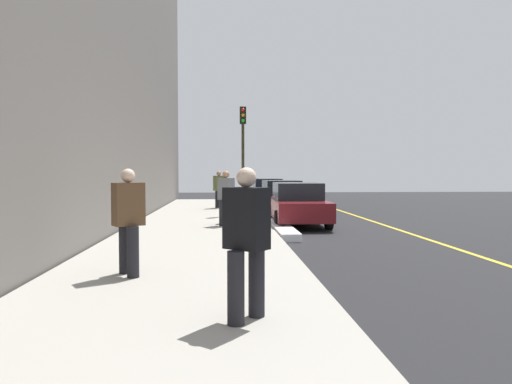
{
  "coord_description": "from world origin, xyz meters",
  "views": [
    {
      "loc": [
        16.84,
        -2.51,
        1.88
      ],
      "look_at": [
        -1.65,
        -1.27,
        1.12
      ],
      "focal_mm": 33.24,
      "sensor_mm": 36.0,
      "label": 1
    }
  ],
  "objects_px": {
    "parked_car_maroon": "(298,204)",
    "traffic_light_pole": "(243,142)",
    "pedestrian_grey_coat": "(226,196)",
    "pedestrian_brown_coat": "(128,219)",
    "rolling_suitcase": "(224,215)",
    "parked_car_navy": "(267,191)",
    "parked_car_black": "(282,196)",
    "pedestrian_olive_coat": "(219,188)",
    "pedestrian_black_coat": "(246,239)"
  },
  "relations": [
    {
      "from": "parked_car_maroon",
      "to": "traffic_light_pole",
      "type": "bearing_deg",
      "value": -147.09
    },
    {
      "from": "pedestrian_grey_coat",
      "to": "pedestrian_brown_coat",
      "type": "relative_size",
      "value": 1.0
    },
    {
      "from": "parked_car_maroon",
      "to": "pedestrian_brown_coat",
      "type": "distance_m",
      "value": 9.81
    },
    {
      "from": "parked_car_maroon",
      "to": "rolling_suitcase",
      "type": "xyz_separation_m",
      "value": [
        0.88,
        -2.65,
        -0.32
      ]
    },
    {
      "from": "parked_car_navy",
      "to": "pedestrian_brown_coat",
      "type": "relative_size",
      "value": 2.35
    },
    {
      "from": "parked_car_navy",
      "to": "pedestrian_grey_coat",
      "type": "bearing_deg",
      "value": -11.09
    },
    {
      "from": "parked_car_black",
      "to": "rolling_suitcase",
      "type": "bearing_deg",
      "value": -23.94
    },
    {
      "from": "parked_car_black",
      "to": "rolling_suitcase",
      "type": "relative_size",
      "value": 4.56
    },
    {
      "from": "pedestrian_olive_coat",
      "to": "pedestrian_brown_coat",
      "type": "relative_size",
      "value": 1.01
    },
    {
      "from": "parked_car_maroon",
      "to": "pedestrian_black_coat",
      "type": "bearing_deg",
      "value": -11.81
    },
    {
      "from": "parked_car_navy",
      "to": "pedestrian_black_coat",
      "type": "relative_size",
      "value": 2.36
    },
    {
      "from": "pedestrian_grey_coat",
      "to": "traffic_light_pole",
      "type": "distance_m",
      "value": 4.8
    },
    {
      "from": "parked_car_navy",
      "to": "parked_car_black",
      "type": "relative_size",
      "value": 0.99
    },
    {
      "from": "traffic_light_pole",
      "to": "pedestrian_grey_coat",
      "type": "bearing_deg",
      "value": -9.59
    },
    {
      "from": "pedestrian_grey_coat",
      "to": "pedestrian_black_coat",
      "type": "height_order",
      "value": "pedestrian_black_coat"
    },
    {
      "from": "parked_car_black",
      "to": "parked_car_maroon",
      "type": "height_order",
      "value": "same"
    },
    {
      "from": "traffic_light_pole",
      "to": "rolling_suitcase",
      "type": "xyz_separation_m",
      "value": [
        3.75,
        -0.79,
        -2.71
      ]
    },
    {
      "from": "rolling_suitcase",
      "to": "pedestrian_grey_coat",
      "type": "bearing_deg",
      "value": 7.28
    },
    {
      "from": "pedestrian_brown_coat",
      "to": "parked_car_maroon",
      "type": "bearing_deg",
      "value": 154.34
    },
    {
      "from": "parked_car_black",
      "to": "traffic_light_pole",
      "type": "distance_m",
      "value": 3.87
    },
    {
      "from": "pedestrian_brown_coat",
      "to": "pedestrian_black_coat",
      "type": "bearing_deg",
      "value": 35.99
    },
    {
      "from": "parked_car_maroon",
      "to": "pedestrian_olive_coat",
      "type": "relative_size",
      "value": 2.53
    },
    {
      "from": "parked_car_black",
      "to": "pedestrian_olive_coat",
      "type": "distance_m",
      "value": 3.15
    },
    {
      "from": "parked_car_maroon",
      "to": "pedestrian_grey_coat",
      "type": "xyz_separation_m",
      "value": [
        1.41,
        -2.58,
        0.35
      ]
    },
    {
      "from": "parked_car_black",
      "to": "pedestrian_olive_coat",
      "type": "relative_size",
      "value": 2.35
    },
    {
      "from": "pedestrian_brown_coat",
      "to": "pedestrian_black_coat",
      "type": "relative_size",
      "value": 1.0
    },
    {
      "from": "pedestrian_brown_coat",
      "to": "pedestrian_black_coat",
      "type": "distance_m",
      "value": 3.17
    },
    {
      "from": "pedestrian_black_coat",
      "to": "rolling_suitcase",
      "type": "relative_size",
      "value": 1.92
    },
    {
      "from": "pedestrian_olive_coat",
      "to": "pedestrian_grey_coat",
      "type": "xyz_separation_m",
      "value": [
        7.64,
        0.32,
        -0.01
      ]
    },
    {
      "from": "parked_car_navy",
      "to": "rolling_suitcase",
      "type": "height_order",
      "value": "parked_car_navy"
    },
    {
      "from": "pedestrian_grey_coat",
      "to": "rolling_suitcase",
      "type": "relative_size",
      "value": 1.91
    },
    {
      "from": "pedestrian_grey_coat",
      "to": "pedestrian_olive_coat",
      "type": "bearing_deg",
      "value": -177.62
    },
    {
      "from": "pedestrian_olive_coat",
      "to": "traffic_light_pole",
      "type": "distance_m",
      "value": 4.07
    },
    {
      "from": "pedestrian_olive_coat",
      "to": "pedestrian_grey_coat",
      "type": "relative_size",
      "value": 1.01
    },
    {
      "from": "pedestrian_olive_coat",
      "to": "pedestrian_black_coat",
      "type": "bearing_deg",
      "value": 1.68
    },
    {
      "from": "pedestrian_grey_coat",
      "to": "rolling_suitcase",
      "type": "xyz_separation_m",
      "value": [
        -0.53,
        -0.07,
        -0.66
      ]
    },
    {
      "from": "pedestrian_olive_coat",
      "to": "traffic_light_pole",
      "type": "bearing_deg",
      "value": 17.2
    },
    {
      "from": "parked_car_black",
      "to": "pedestrian_olive_coat",
      "type": "bearing_deg",
      "value": -108.76
    },
    {
      "from": "parked_car_navy",
      "to": "parked_car_maroon",
      "type": "bearing_deg",
      "value": 0.16
    },
    {
      "from": "traffic_light_pole",
      "to": "pedestrian_brown_coat",
      "type": "bearing_deg",
      "value": -11.52
    },
    {
      "from": "pedestrian_grey_coat",
      "to": "parked_car_black",
      "type": "bearing_deg",
      "value": 158.28
    },
    {
      "from": "pedestrian_black_coat",
      "to": "rolling_suitcase",
      "type": "xyz_separation_m",
      "value": [
        -10.52,
        -0.27,
        -0.66
      ]
    },
    {
      "from": "pedestrian_grey_coat",
      "to": "pedestrian_black_coat",
      "type": "xyz_separation_m",
      "value": [
        9.99,
        0.2,
        0.0
      ]
    },
    {
      "from": "parked_car_maroon",
      "to": "pedestrian_black_coat",
      "type": "distance_m",
      "value": 11.65
    },
    {
      "from": "parked_car_black",
      "to": "pedestrian_brown_coat",
      "type": "height_order",
      "value": "pedestrian_brown_coat"
    },
    {
      "from": "parked_car_maroon",
      "to": "traffic_light_pole",
      "type": "height_order",
      "value": "traffic_light_pole"
    },
    {
      "from": "parked_car_black",
      "to": "parked_car_maroon",
      "type": "relative_size",
      "value": 0.93
    },
    {
      "from": "parked_car_navy",
      "to": "rolling_suitcase",
      "type": "xyz_separation_m",
      "value": [
        12.47,
        -2.62,
        -0.32
      ]
    },
    {
      "from": "parked_car_black",
      "to": "parked_car_navy",
      "type": "bearing_deg",
      "value": -179.15
    },
    {
      "from": "parked_car_navy",
      "to": "traffic_light_pole",
      "type": "height_order",
      "value": "traffic_light_pole"
    }
  ]
}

